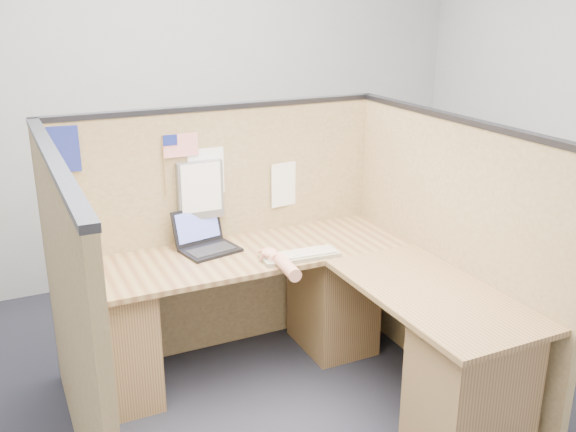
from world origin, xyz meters
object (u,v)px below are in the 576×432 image
l_desk (301,329)px  keyboard (300,255)px  laptop (207,239)px  mouse (269,257)px

l_desk → keyboard: bearing=65.5°
laptop → l_desk: bearing=-70.4°
l_desk → laptop: bearing=121.6°
l_desk → mouse: (-0.09, 0.23, 0.36)m
l_desk → laptop: size_ratio=5.52×
l_desk → keyboard: keyboard is taller
l_desk → mouse: bearing=110.8°
l_desk → laptop: (-0.34, 0.55, 0.39)m
mouse → l_desk: bearing=-69.2°
laptop → mouse: 0.41m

